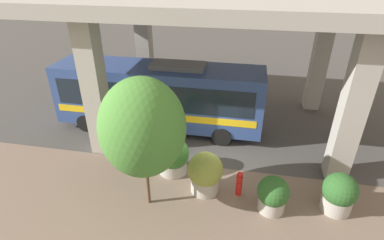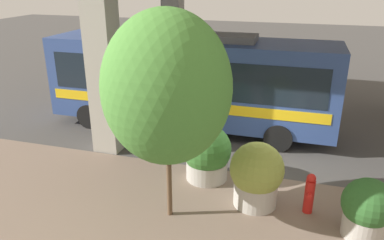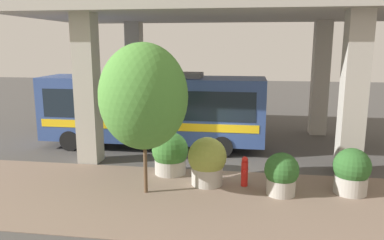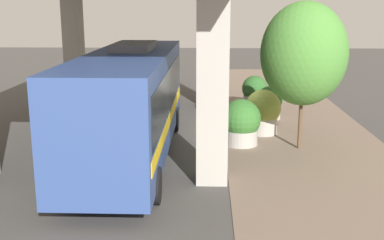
# 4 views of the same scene
# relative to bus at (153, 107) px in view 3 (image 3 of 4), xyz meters

# --- Properties ---
(ground_plane) EXTENTS (80.00, 80.00, 0.00)m
(ground_plane) POSITION_rel_bus_xyz_m (-3.21, -3.31, -2.06)
(ground_plane) COLOR #474442
(ground_plane) RESTS_ON ground
(sidewalk_strip) EXTENTS (6.00, 40.00, 0.02)m
(sidewalk_strip) POSITION_rel_bus_xyz_m (-6.21, -3.31, -2.05)
(sidewalk_strip) COLOR #7A6656
(sidewalk_strip) RESTS_ON ground
(overpass) EXTENTS (9.40, 18.97, 7.06)m
(overpass) POSITION_rel_bus_xyz_m (0.79, -3.31, 4.12)
(overpass) COLOR #ADA89E
(overpass) RESTS_ON ground
(bus) EXTENTS (2.73, 11.10, 3.81)m
(bus) POSITION_rel_bus_xyz_m (0.00, 0.00, 0.00)
(bus) COLOR #334C8C
(bus) RESTS_ON ground
(fire_hydrant) EXTENTS (0.52, 0.25, 1.14)m
(fire_hydrant) POSITION_rel_bus_xyz_m (-4.76, -4.67, -1.49)
(fire_hydrant) COLOR red
(fire_hydrant) RESTS_ON ground
(planter_front) EXTENTS (1.27, 1.27, 1.64)m
(planter_front) POSITION_rel_bus_xyz_m (-4.91, -8.36, -1.25)
(planter_front) COLOR #ADA89E
(planter_front) RESTS_ON ground
(planter_middle) EXTENTS (1.44, 1.44, 1.81)m
(planter_middle) POSITION_rel_bus_xyz_m (-4.79, -3.28, -1.15)
(planter_middle) COLOR #ADA89E
(planter_middle) RESTS_ON ground
(planter_back) EXTENTS (1.46, 1.46, 1.73)m
(planter_back) POSITION_rel_bus_xyz_m (-3.81, -1.68, -1.23)
(planter_back) COLOR #ADA89E
(planter_back) RESTS_ON ground
(planter_extra) EXTENTS (1.19, 1.19, 1.51)m
(planter_extra) POSITION_rel_bus_xyz_m (-5.38, -5.93, -1.30)
(planter_extra) COLOR #ADA89E
(planter_extra) RESTS_ON ground
(street_tree_near) EXTENTS (3.01, 3.01, 5.24)m
(street_tree_near) POSITION_rel_bus_xyz_m (-5.90, -1.23, 1.37)
(street_tree_near) COLOR brown
(street_tree_near) RESTS_ON ground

